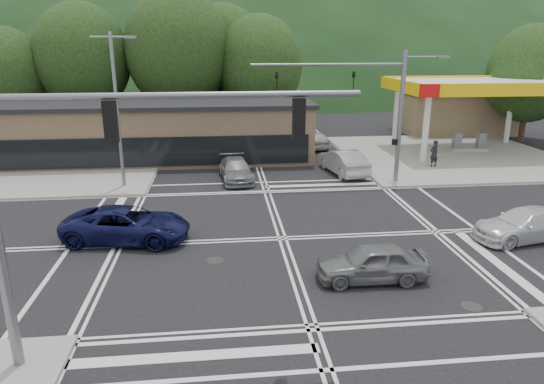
{
  "coord_description": "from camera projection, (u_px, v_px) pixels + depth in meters",
  "views": [
    {
      "loc": [
        -2.64,
        -19.95,
        8.38
      ],
      "look_at": [
        -0.19,
        2.57,
        1.4
      ],
      "focal_mm": 32.0,
      "sensor_mm": 36.0,
      "label": 1
    }
  ],
  "objects": [
    {
      "name": "sidewalk_nw",
      "position": [
        46.0,
        165.0,
        34.37
      ],
      "size": [
        16.0,
        16.0,
        0.15
      ],
      "primitive_type": "cube",
      "color": "gray",
      "rests_on": "ground"
    },
    {
      "name": "tree_n_d",
      "position": [
        6.0,
        75.0,
        39.76
      ],
      "size": [
        6.8,
        6.8,
        9.76
      ],
      "color": "#382619",
      "rests_on": "ground"
    },
    {
      "name": "car_northbound",
      "position": [
        236.0,
        170.0,
        30.78
      ],
      "size": [
        2.29,
        4.81,
        1.35
      ],
      "primitive_type": "imported",
      "rotation": [
        0.0,
        0.0,
        0.09
      ],
      "color": "slate",
      "rests_on": "ground"
    },
    {
      "name": "signal_mast_ne",
      "position": [
        381.0,
        101.0,
        28.71
      ],
      "size": [
        11.65,
        0.3,
        8.0
      ],
      "color": "slate",
      "rests_on": "ground"
    },
    {
      "name": "tree_n_a",
      "position": [
        82.0,
        58.0,
        40.95
      ],
      "size": [
        8.0,
        8.0,
        11.75
      ],
      "color": "#382619",
      "rests_on": "ground"
    },
    {
      "name": "signal_mast_sw",
      "position": [
        66.0,
        184.0,
        11.74
      ],
      "size": [
        9.14,
        0.28,
        8.0
      ],
      "color": "slate",
      "rests_on": "ground"
    },
    {
      "name": "tree_n_c",
      "position": [
        259.0,
        65.0,
        42.69
      ],
      "size": [
        7.6,
        7.6,
        10.87
      ],
      "color": "#382619",
      "rests_on": "ground"
    },
    {
      "name": "car_grey_center",
      "position": [
        372.0,
        262.0,
        17.72
      ],
      "size": [
        4.11,
        1.74,
        1.39
      ],
      "primitive_type": "imported",
      "rotation": [
        0.0,
        0.0,
        -1.6
      ],
      "color": "slate",
      "rests_on": "ground"
    },
    {
      "name": "hill_north",
      "position": [
        230.0,
        83.0,
        107.2
      ],
      "size": [
        252.0,
        126.0,
        140.0
      ],
      "primitive_type": "ellipsoid",
      "color": "black",
      "rests_on": "ground"
    },
    {
      "name": "ground",
      "position": [
        282.0,
        238.0,
        21.7
      ],
      "size": [
        120.0,
        120.0,
        0.0
      ],
      "primitive_type": "plane",
      "color": "black",
      "rests_on": "ground"
    },
    {
      "name": "pedestrian",
      "position": [
        434.0,
        153.0,
        33.47
      ],
      "size": [
        0.78,
        0.65,
        1.84
      ],
      "primitive_type": "imported",
      "rotation": [
        0.0,
        0.0,
        3.5
      ],
      "color": "black",
      "rests_on": "sidewalk_ne"
    },
    {
      "name": "tree_ne",
      "position": [
        530.0,
        74.0,
        41.46
      ],
      "size": [
        7.2,
        7.2,
        9.99
      ],
      "color": "#382619",
      "rests_on": "ground"
    },
    {
      "name": "tree_n_e",
      "position": [
        224.0,
        57.0,
        45.99
      ],
      "size": [
        8.4,
        8.4,
        11.98
      ],
      "color": "#382619",
      "rests_on": "ground"
    },
    {
      "name": "sidewalk_ne",
      "position": [
        449.0,
        155.0,
        37.48
      ],
      "size": [
        16.0,
        16.0,
        0.15
      ],
      "primitive_type": "cube",
      "color": "gray",
      "rests_on": "ground"
    },
    {
      "name": "car_queue_b",
      "position": [
        314.0,
        140.0,
        40.21
      ],
      "size": [
        2.3,
        4.38,
        1.42
      ],
      "primitive_type": "imported",
      "rotation": [
        0.0,
        0.0,
        3.3
      ],
      "color": "#B5B5B1",
      "rests_on": "ground"
    },
    {
      "name": "tree_n_b",
      "position": [
        178.0,
        50.0,
        41.58
      ],
      "size": [
        9.0,
        9.0,
        12.98
      ],
      "color": "#382619",
      "rests_on": "ground"
    },
    {
      "name": "streetlight_nw",
      "position": [
        118.0,
        103.0,
        27.89
      ],
      "size": [
        2.5,
        0.25,
        9.0
      ],
      "color": "slate",
      "rests_on": "ground"
    },
    {
      "name": "car_blue_west",
      "position": [
        127.0,
        225.0,
        21.24
      ],
      "size": [
        5.78,
        3.35,
        1.51
      ],
      "primitive_type": "imported",
      "rotation": [
        0.0,
        0.0,
        1.41
      ],
      "color": "#0D0F39",
      "rests_on": "ground"
    },
    {
      "name": "gas_station_canopy",
      "position": [
        475.0,
        88.0,
        37.16
      ],
      "size": [
        12.32,
        8.34,
        5.75
      ],
      "color": "silver",
      "rests_on": "ground"
    },
    {
      "name": "car_silver_east",
      "position": [
        525.0,
        224.0,
        21.45
      ],
      "size": [
        5.0,
        2.65,
        1.38
      ],
      "primitive_type": "imported",
      "rotation": [
        0.0,
        0.0,
        -1.42
      ],
      "color": "silver",
      "rests_on": "ground"
    },
    {
      "name": "car_queue_a",
      "position": [
        343.0,
        161.0,
        32.3
      ],
      "size": [
        2.54,
        5.17,
        1.63
      ],
      "primitive_type": "imported",
      "rotation": [
        0.0,
        0.0,
        3.31
      ],
      "color": "#9EA0A5",
      "rests_on": "ground"
    },
    {
      "name": "commercial_row",
      "position": [
        148.0,
        132.0,
        36.43
      ],
      "size": [
        24.0,
        8.0,
        4.0
      ],
      "primitive_type": "cube",
      "color": "brown",
      "rests_on": "ground"
    },
    {
      "name": "convenience_store",
      "position": [
        454.0,
        113.0,
        46.96
      ],
      "size": [
        10.0,
        6.0,
        3.8
      ],
      "primitive_type": "cube",
      "color": "#846B4F",
      "rests_on": "ground"
    }
  ]
}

